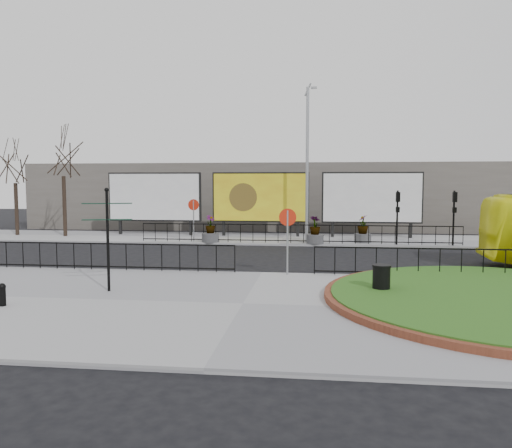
# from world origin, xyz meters

# --- Properties ---
(ground) EXTENTS (90.00, 90.00, 0.00)m
(ground) POSITION_xyz_m (0.00, 0.00, 0.00)
(ground) COLOR black
(ground) RESTS_ON ground
(pavement_near) EXTENTS (30.00, 10.00, 0.12)m
(pavement_near) POSITION_xyz_m (0.00, -5.00, 0.06)
(pavement_near) COLOR gray
(pavement_near) RESTS_ON ground
(pavement_far) EXTENTS (44.00, 6.00, 0.12)m
(pavement_far) POSITION_xyz_m (0.00, 12.00, 0.06)
(pavement_far) COLOR gray
(pavement_far) RESTS_ON ground
(brick_edge) EXTENTS (10.40, 10.40, 0.18)m
(brick_edge) POSITION_xyz_m (7.50, -4.00, 0.21)
(brick_edge) COLOR brown
(brick_edge) RESTS_ON pavement_near
(grass_lawn) EXTENTS (10.00, 10.00, 0.22)m
(grass_lawn) POSITION_xyz_m (7.50, -4.00, 0.23)
(grass_lawn) COLOR #1A4612
(grass_lawn) RESTS_ON pavement_near
(railing_near_left) EXTENTS (10.00, 0.10, 1.10)m
(railing_near_left) POSITION_xyz_m (-6.00, -0.30, 0.67)
(railing_near_left) COLOR black
(railing_near_left) RESTS_ON pavement_near
(railing_near_right) EXTENTS (9.00, 0.10, 1.10)m
(railing_near_right) POSITION_xyz_m (6.50, -0.30, 0.67)
(railing_near_right) COLOR black
(railing_near_right) RESTS_ON pavement_near
(railing_far) EXTENTS (18.00, 0.10, 1.10)m
(railing_far) POSITION_xyz_m (1.00, 9.30, 0.67)
(railing_far) COLOR black
(railing_far) RESTS_ON pavement_far
(speed_sign_far) EXTENTS (0.64, 0.07, 2.47)m
(speed_sign_far) POSITION_xyz_m (-5.00, 9.40, 1.92)
(speed_sign_far) COLOR gray
(speed_sign_far) RESTS_ON pavement_far
(speed_sign_near) EXTENTS (0.64, 0.07, 2.47)m
(speed_sign_near) POSITION_xyz_m (1.00, -0.40, 1.92)
(speed_sign_near) COLOR gray
(speed_sign_near) RESTS_ON pavement_near
(billboard_left) EXTENTS (6.20, 0.31, 4.10)m
(billboard_left) POSITION_xyz_m (-8.50, 12.97, 2.60)
(billboard_left) COLOR black
(billboard_left) RESTS_ON pavement_far
(billboard_mid) EXTENTS (6.20, 0.31, 4.10)m
(billboard_mid) POSITION_xyz_m (-1.50, 12.97, 2.60)
(billboard_mid) COLOR black
(billboard_mid) RESTS_ON pavement_far
(billboard_right) EXTENTS (6.20, 0.31, 4.10)m
(billboard_right) POSITION_xyz_m (5.50, 12.97, 2.60)
(billboard_right) COLOR black
(billboard_right) RESTS_ON pavement_far
(lamp_post) EXTENTS (0.74, 0.18, 9.23)m
(lamp_post) POSITION_xyz_m (1.51, 11.00, 4.83)
(lamp_post) COLOR gray
(lamp_post) RESTS_ON pavement_far
(signal_pole_a) EXTENTS (0.22, 0.26, 3.00)m
(signal_pole_a) POSITION_xyz_m (6.50, 9.34, 2.10)
(signal_pole_a) COLOR black
(signal_pole_a) RESTS_ON pavement_far
(signal_pole_b) EXTENTS (0.22, 0.26, 3.00)m
(signal_pole_b) POSITION_xyz_m (9.50, 9.34, 2.10)
(signal_pole_b) COLOR black
(signal_pole_b) RESTS_ON pavement_far
(tree_left) EXTENTS (2.00, 2.00, 7.00)m
(tree_left) POSITION_xyz_m (-14.00, 11.50, 3.62)
(tree_left) COLOR #2D2119
(tree_left) RESTS_ON pavement_far
(tree_mid) EXTENTS (2.00, 2.00, 6.20)m
(tree_mid) POSITION_xyz_m (-17.50, 11.80, 3.22)
(tree_mid) COLOR #2D2119
(tree_mid) RESTS_ON pavement_far
(building_backdrop) EXTENTS (40.00, 10.00, 5.00)m
(building_backdrop) POSITION_xyz_m (0.00, 22.00, 2.50)
(building_backdrop) COLOR #5F5853
(building_backdrop) RESTS_ON ground
(fingerpost_sign) EXTENTS (1.53, 0.60, 3.27)m
(fingerpost_sign) POSITION_xyz_m (-4.45, -3.89, 2.09)
(fingerpost_sign) COLOR black
(fingerpost_sign) RESTS_ON pavement_near
(bollard) EXTENTS (0.21, 0.21, 0.64)m
(bollard) POSITION_xyz_m (-6.61, -6.08, 0.47)
(bollard) COLOR black
(bollard) RESTS_ON pavement_near
(litter_bin) EXTENTS (0.57, 0.57, 0.94)m
(litter_bin) POSITION_xyz_m (4.03, -3.50, 0.59)
(litter_bin) COLOR black
(litter_bin) RESTS_ON pavement_near
(planter_a) EXTENTS (0.99, 0.99, 1.55)m
(planter_a) POSITION_xyz_m (-4.02, 9.40, 0.69)
(planter_a) COLOR #4C4C4F
(planter_a) RESTS_ON pavement_far
(planter_b) EXTENTS (0.98, 0.98, 1.57)m
(planter_b) POSITION_xyz_m (2.00, 9.40, 0.72)
(planter_b) COLOR #4C4C4F
(planter_b) RESTS_ON pavement_far
(planter_c) EXTENTS (0.96, 0.96, 1.59)m
(planter_c) POSITION_xyz_m (4.73, 10.27, 0.74)
(planter_c) COLOR #4C4C4F
(planter_c) RESTS_ON pavement_far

